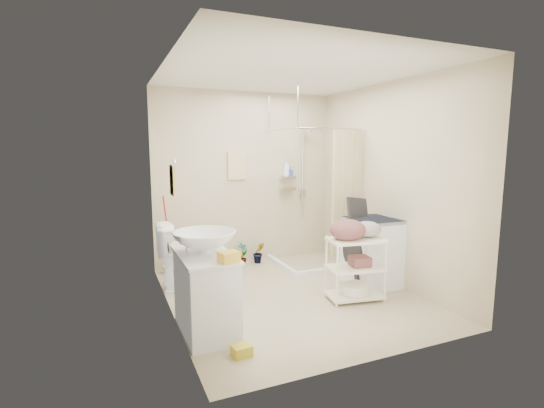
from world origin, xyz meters
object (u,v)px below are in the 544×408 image
(vanity, at_px, (206,293))
(washing_machine, at_px, (373,252))
(laundry_rack, at_px, (355,263))
(toilet, at_px, (191,255))

(vanity, height_order, washing_machine, washing_machine)
(washing_machine, bearing_deg, laundry_rack, -144.63)
(laundry_rack, bearing_deg, toilet, 154.78)
(vanity, height_order, laundry_rack, laundry_rack)
(vanity, relative_size, toilet, 1.05)
(laundry_rack, bearing_deg, washing_machine, 43.73)
(vanity, xyz_separation_m, laundry_rack, (1.79, 0.12, 0.05))
(vanity, distance_m, laundry_rack, 1.80)
(toilet, relative_size, washing_machine, 0.96)
(vanity, distance_m, washing_machine, 2.35)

